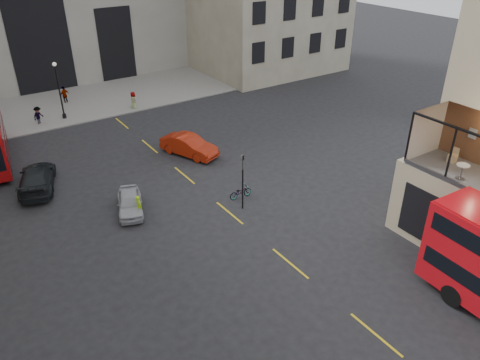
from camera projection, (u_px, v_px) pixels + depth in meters
ground at (405, 316)px, 21.86m from camera, size 140.00×140.00×0.00m
pavement_far at (53, 106)px, 46.37m from camera, size 40.00×12.00×0.12m
traffic_light_near at (243, 175)px, 28.87m from camera, size 0.16×0.20×3.80m
street_lamp_b at (60, 94)px, 42.34m from camera, size 0.36×0.36×5.33m
car_a at (130, 203)px, 29.43m from camera, size 2.70×4.06×1.28m
car_b at (189, 146)px, 36.52m from camera, size 3.36×5.06×1.58m
car_c at (37, 178)px, 31.92m from camera, size 3.71×5.77×1.56m
bicycle at (240, 192)px, 31.01m from camera, size 1.63×0.65×0.84m
cyclist at (139, 207)px, 28.75m from camera, size 0.39×0.58×1.56m
pedestrian_b at (38, 116)px, 41.87m from camera, size 1.27×1.17×1.72m
pedestrian_c at (65, 95)px, 46.76m from camera, size 1.13×0.80×1.78m
pedestrian_d at (133, 101)px, 45.45m from camera, size 0.64×0.90×1.72m
cafe_table_far at (462, 170)px, 23.68m from camera, size 0.65×0.65×0.82m
cafe_chair_d at (452, 158)px, 25.53m from camera, size 0.45×0.45×0.82m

